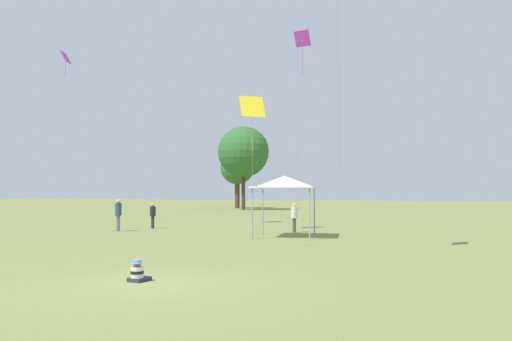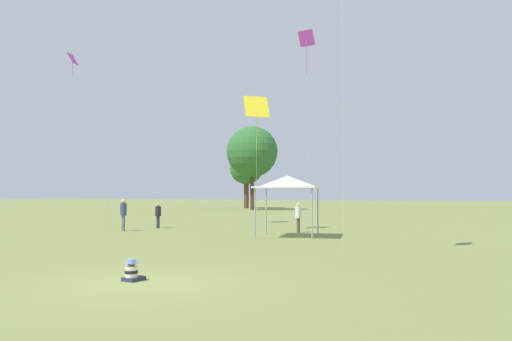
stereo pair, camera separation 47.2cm
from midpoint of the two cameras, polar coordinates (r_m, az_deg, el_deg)
name	(u,v)px [view 2 (the right image)]	position (r m, az deg, el deg)	size (l,w,h in m)	color
ground_plane	(141,284)	(12.70, -11.91, -12.57)	(300.00, 300.00, 0.00)	olive
seated_toddler	(132,272)	(13.11, -12.96, -11.22)	(0.45, 0.54, 0.56)	#282D47
person_standing_0	(123,212)	(30.32, -14.48, -4.61)	(0.52, 0.52, 1.86)	slate
person_standing_2	(298,215)	(28.35, 5.33, -5.09)	(0.36, 0.36, 1.65)	brown
person_standing_4	(158,214)	(32.34, -10.72, -4.86)	(0.50, 0.50, 1.57)	#282D42
canopy_tent	(288,182)	(25.29, 4.16, -1.35)	(3.58, 3.58, 3.10)	white
kite_0	(306,46)	(30.21, 6.25, 13.98)	(0.97, 0.53, 11.70)	#B738C6
kite_2	(72,66)	(35.96, -19.89, 11.16)	(0.64, 0.92, 11.55)	#B738C6
kite_3	(256,108)	(29.99, 0.51, 7.12)	(1.55, 1.43, 8.06)	yellow
distant_tree_0	(246,168)	(74.71, -0.93, 0.30)	(5.06, 5.06, 8.64)	brown
distant_tree_2	(252,152)	(67.42, -0.25, 2.14)	(6.93, 6.93, 11.31)	#473323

